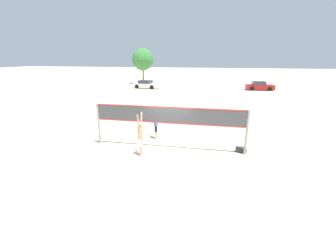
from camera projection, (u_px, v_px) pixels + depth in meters
name	position (u px, v px, depth m)	size (l,w,h in m)	color
ground_plane	(168.00, 148.00, 12.65)	(200.00, 200.00, 0.00)	beige
volleyball_net	(168.00, 119.00, 12.15)	(8.38, 0.12, 2.40)	gray
player_spiker	(140.00, 134.00, 11.41)	(0.28, 0.72, 2.27)	tan
player_blocker	(156.00, 122.00, 13.85)	(0.28, 0.70, 2.11)	tan
volleyball	(147.00, 161.00, 10.90)	(0.21, 0.21, 0.21)	white
gear_bag	(241.00, 150.00, 12.16)	(0.54, 0.36, 0.25)	#2D2D33
parked_car_near	(259.00, 86.00, 34.78)	(4.24, 2.02, 1.35)	maroon
parked_car_mid	(146.00, 85.00, 36.90)	(4.55, 2.49, 1.29)	silver
tree_left_cluster	(143.00, 59.00, 42.01)	(4.06, 4.06, 6.55)	brown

